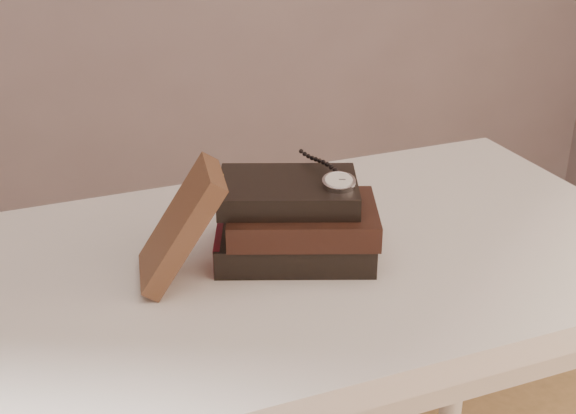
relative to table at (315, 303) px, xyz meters
name	(u,v)px	position (x,y,z in m)	size (l,w,h in m)	color
table	(315,303)	(0.00, 0.00, 0.00)	(1.00, 0.60, 0.75)	white
book_stack	(296,221)	(-0.03, 0.00, 0.14)	(0.26, 0.22, 0.11)	black
journal	(181,225)	(-0.20, -0.01, 0.17)	(0.03, 0.11, 0.17)	#45281A
pocket_watch	(336,179)	(0.02, -0.03, 0.21)	(0.06, 0.15, 0.02)	silver
eyeglasses	(242,193)	(-0.08, 0.10, 0.15)	(0.12, 0.13, 0.04)	silver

